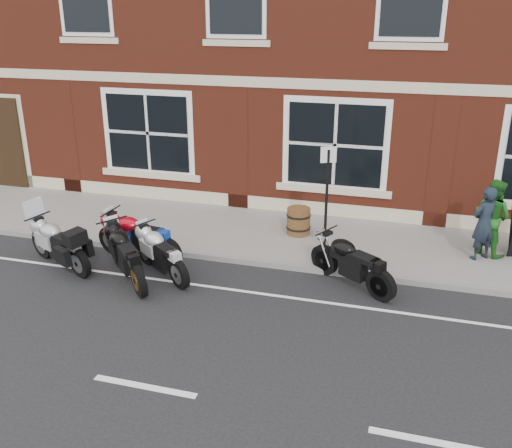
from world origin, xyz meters
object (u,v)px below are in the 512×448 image
object	(u,v)px
moto_naked_black	(351,260)
pedestrian_right	(492,217)
moto_sport_red	(138,235)
parking_sign	(327,193)
moto_sport_silver	(162,251)
pedestrian_left	(484,223)
moto_sport_black	(127,252)
barrel_planter	(299,221)
moto_touring_silver	(59,241)

from	to	relation	value
moto_naked_black	pedestrian_right	distance (m)	3.44
moto_sport_red	parking_sign	world-z (taller)	parking_sign
moto_sport_silver	moto_sport_red	bearing A→B (deg)	92.36
moto_sport_red	pedestrian_right	bearing A→B (deg)	-61.72
parking_sign	pedestrian_left	bearing A→B (deg)	-12.83
pedestrian_right	parking_sign	xyz separation A→B (m)	(-3.39, -0.96, 0.52)
moto_sport_red	parking_sign	bearing A→B (deg)	-61.14
moto_sport_silver	parking_sign	size ratio (longest dim) A/B	0.72
moto_sport_black	barrel_planter	bearing A→B (deg)	3.12
moto_sport_red	moto_naked_black	bearing A→B (deg)	-78.05
moto_naked_black	pedestrian_left	size ratio (longest dim) A/B	1.13
moto_sport_red	moto_sport_silver	xyz separation A→B (m)	(0.81, -0.56, -0.04)
moto_touring_silver	barrel_planter	world-z (taller)	moto_touring_silver
moto_touring_silver	moto_sport_red	size ratio (longest dim) A/B	0.91
pedestrian_left	parking_sign	distance (m)	3.32
pedestrian_left	moto_naked_black	bearing A→B (deg)	-1.92
moto_sport_black	moto_sport_silver	bearing A→B (deg)	-11.61
moto_sport_silver	moto_touring_silver	bearing A→B (deg)	132.23
moto_sport_red	pedestrian_right	world-z (taller)	pedestrian_right
moto_sport_red	barrel_planter	world-z (taller)	moto_sport_red
moto_touring_silver	barrel_planter	xyz separation A→B (m)	(4.49, 2.87, -0.12)
moto_naked_black	pedestrian_left	world-z (taller)	pedestrian_left
moto_naked_black	pedestrian_right	size ratio (longest dim) A/B	1.08
moto_touring_silver	pedestrian_right	xyz separation A→B (m)	(8.65, 2.91, 0.39)
barrel_planter	parking_sign	size ratio (longest dim) A/B	0.27
parking_sign	moto_touring_silver	bearing A→B (deg)	176.51
pedestrian_right	moto_naked_black	bearing A→B (deg)	76.12
moto_sport_silver	barrel_planter	bearing A→B (deg)	-3.29
moto_touring_silver	parking_sign	xyz separation A→B (m)	(5.26, 1.94, 0.92)
parking_sign	moto_naked_black	bearing A→B (deg)	-82.00
moto_sport_silver	moto_sport_black	bearing A→B (deg)	159.14
moto_sport_silver	moto_naked_black	bearing A→B (deg)	-44.38
moto_sport_black	pedestrian_right	bearing A→B (deg)	-20.18
pedestrian_left	pedestrian_right	world-z (taller)	pedestrian_right
moto_touring_silver	moto_sport_silver	bearing A→B (deg)	-59.16
barrel_planter	parking_sign	bearing A→B (deg)	-50.00
moto_sport_silver	moto_naked_black	world-z (taller)	moto_naked_black
moto_sport_red	parking_sign	xyz separation A→B (m)	(3.83, 1.18, 0.92)
pedestrian_left	parking_sign	bearing A→B (deg)	-26.59
moto_sport_black	moto_sport_silver	world-z (taller)	moto_sport_black
moto_touring_silver	moto_naked_black	xyz separation A→B (m)	(5.98, 0.78, -0.02)
moto_touring_silver	moto_naked_black	bearing A→B (deg)	-57.04
moto_naked_black	barrel_planter	bearing A→B (deg)	70.25
moto_touring_silver	barrel_planter	size ratio (longest dim) A/B	3.06
moto_touring_silver	moto_naked_black	world-z (taller)	moto_touring_silver
moto_sport_red	moto_naked_black	distance (m)	4.55
moto_touring_silver	pedestrian_right	distance (m)	9.14
moto_sport_black	moto_sport_silver	size ratio (longest dim) A/B	1.01
pedestrian_right	parking_sign	distance (m)	3.56
barrel_planter	parking_sign	distance (m)	1.59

